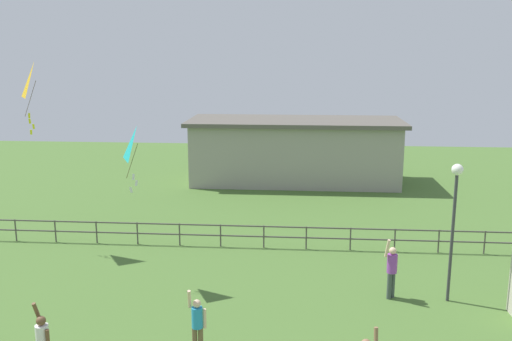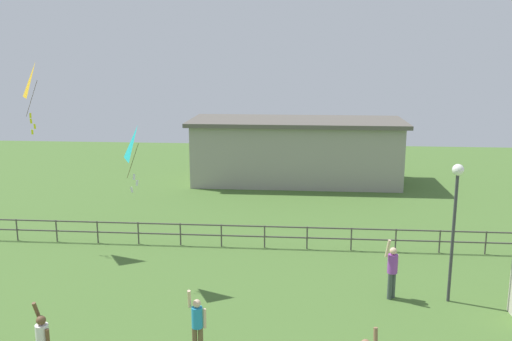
% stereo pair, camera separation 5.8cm
% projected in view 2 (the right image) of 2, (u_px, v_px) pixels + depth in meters
% --- Properties ---
extents(lamppost, '(0.36, 0.36, 4.52)m').
position_uv_depth(lamppost, '(455.00, 203.00, 17.25)').
color(lamppost, '#38383D').
rests_on(lamppost, ground_plane).
extents(person_0, '(0.50, 0.42, 2.05)m').
position_uv_depth(person_0, '(392.00, 269.00, 17.93)').
color(person_0, '#3F4C47').
rests_on(person_0, ground_plane).
extents(person_7, '(0.49, 0.29, 1.85)m').
position_uv_depth(person_7, '(197.00, 323.00, 14.55)').
color(person_7, brown).
rests_on(person_7, ground_plane).
extents(kite_0, '(0.95, 1.08, 2.83)m').
position_uv_depth(kite_0, '(37.00, 82.00, 21.87)').
color(kite_0, yellow).
extents(kite_2, '(0.78, 0.95, 2.26)m').
position_uv_depth(kite_2, '(138.00, 145.00, 18.60)').
color(kite_2, '#19B2B2').
extents(waterfront_railing, '(36.05, 0.06, 0.95)m').
position_uv_depth(waterfront_railing, '(266.00, 233.00, 22.68)').
color(waterfront_railing, '#4C4742').
rests_on(waterfront_railing, ground_plane).
extents(pavilion_building, '(12.91, 5.25, 3.86)m').
position_uv_depth(pavilion_building, '(296.00, 151.00, 34.01)').
color(pavilion_building, gray).
rests_on(pavilion_building, ground_plane).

